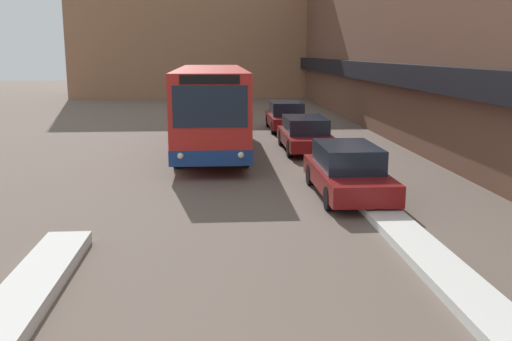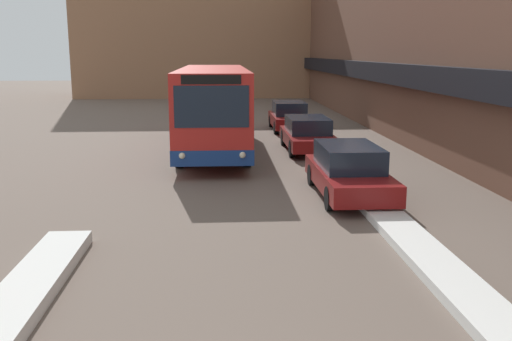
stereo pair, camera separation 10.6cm
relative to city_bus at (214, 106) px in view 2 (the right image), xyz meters
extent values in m
cube|color=brown|center=(10.64, 4.08, 3.57)|extent=(5.00, 60.00, 10.79)
cube|color=black|center=(7.89, 4.08, 1.23)|extent=(0.50, 60.00, 0.90)
cube|color=#996B4C|center=(0.64, 30.46, 5.96)|extent=(26.00, 8.00, 15.57)
cube|color=silver|center=(4.24, -14.45, -1.73)|extent=(0.90, 10.37, 0.19)
cube|color=red|center=(0.00, 0.01, 0.09)|extent=(2.61, 11.99, 2.86)
cube|color=navy|center=(0.00, 0.01, -1.09)|extent=(2.63, 12.01, 0.50)
cube|color=#192333|center=(0.00, 0.01, 0.49)|extent=(2.63, 11.03, 0.79)
cube|color=#192333|center=(0.00, -6.00, 0.52)|extent=(2.30, 0.03, 1.29)
cube|color=black|center=(0.00, -6.00, 1.34)|extent=(1.83, 0.03, 0.28)
sphere|color=#F2EAC6|center=(-0.94, -6.01, -0.99)|extent=(0.20, 0.20, 0.20)
sphere|color=#F2EAC6|center=(0.94, -6.01, -0.99)|extent=(0.20, 0.20, 0.20)
cylinder|color=black|center=(-1.18, -3.71, -1.26)|extent=(0.28, 1.13, 1.13)
cylinder|color=black|center=(1.18, -3.71, -1.26)|extent=(0.28, 1.13, 1.13)
cylinder|color=black|center=(-1.18, 3.72, -1.26)|extent=(0.28, 1.13, 1.13)
cylinder|color=black|center=(1.18, 3.72, -1.26)|extent=(0.28, 1.13, 1.13)
cube|color=maroon|center=(3.84, -8.11, -1.30)|extent=(1.78, 4.62, 0.54)
cube|color=#192333|center=(3.84, -7.99, -0.70)|extent=(1.56, 2.54, 0.65)
cylinder|color=black|center=(4.65, -9.54, -1.51)|extent=(0.20, 0.63, 0.63)
cylinder|color=black|center=(3.03, -9.54, -1.51)|extent=(0.20, 0.63, 0.63)
cylinder|color=black|center=(4.65, -6.68, -1.51)|extent=(0.20, 0.63, 0.63)
cylinder|color=black|center=(3.03, -6.68, -1.51)|extent=(0.20, 0.63, 0.63)
cube|color=maroon|center=(3.84, -0.56, -1.31)|extent=(1.83, 4.68, 0.49)
cube|color=#192333|center=(3.84, -0.44, -0.76)|extent=(1.61, 2.57, 0.62)
cylinder|color=black|center=(4.67, -2.01, -1.49)|extent=(0.20, 0.67, 0.67)
cylinder|color=black|center=(3.00, -2.01, -1.49)|extent=(0.20, 0.67, 0.67)
cylinder|color=black|center=(4.67, 0.90, -1.49)|extent=(0.20, 0.67, 0.67)
cylinder|color=black|center=(3.00, 0.90, -1.49)|extent=(0.20, 0.67, 0.67)
cube|color=maroon|center=(3.84, 5.76, -1.30)|extent=(1.80, 4.37, 0.56)
cube|color=#192333|center=(3.84, 5.87, -0.69)|extent=(1.59, 2.40, 0.66)
cylinder|color=black|center=(4.66, 4.41, -1.51)|extent=(0.20, 0.62, 0.62)
cylinder|color=black|center=(3.02, 4.41, -1.51)|extent=(0.20, 0.62, 0.62)
cylinder|color=black|center=(4.66, 7.12, -1.51)|extent=(0.20, 0.62, 0.62)
cylinder|color=black|center=(3.02, 7.12, -1.51)|extent=(0.20, 0.62, 0.62)
camera|label=1|loc=(0.14, -23.49, 2.16)|focal=40.00mm
camera|label=2|loc=(0.25, -23.49, 2.16)|focal=40.00mm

